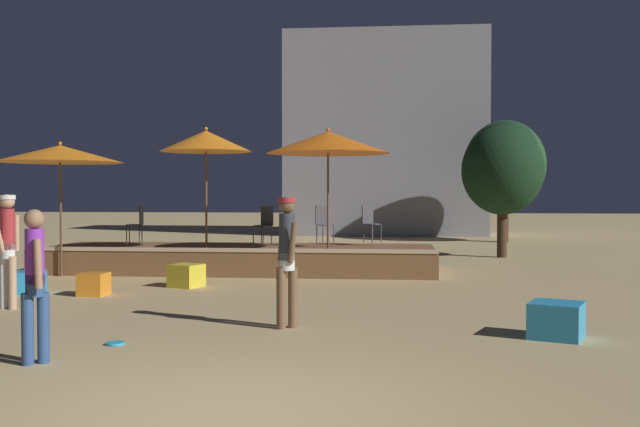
# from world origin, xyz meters

# --- Properties ---
(ground_plane) EXTENTS (120.00, 120.00, 0.00)m
(ground_plane) POSITION_xyz_m (0.00, 0.00, 0.00)
(ground_plane) COLOR tan
(wooden_deck) EXTENTS (9.24, 2.96, 0.65)m
(wooden_deck) POSITION_xyz_m (-2.24, 10.97, 0.29)
(wooden_deck) COLOR brown
(wooden_deck) RESTS_ON ground
(patio_umbrella_0) EXTENTS (2.06, 2.06, 3.34)m
(patio_umbrella_0) POSITION_xyz_m (-2.77, 9.89, 3.01)
(patio_umbrella_0) COLOR brown
(patio_umbrella_0) RESTS_ON ground
(patio_umbrella_1) EXTENTS (2.73, 2.73, 3.29)m
(patio_umbrella_1) POSITION_xyz_m (-0.02, 9.94, 2.97)
(patio_umbrella_1) COLOR brown
(patio_umbrella_1) RESTS_ON ground
(patio_umbrella_2) EXTENTS (2.75, 2.75, 3.00)m
(patio_umbrella_2) POSITION_xyz_m (-5.96, 9.44, 2.73)
(patio_umbrella_2) COLOR brown
(patio_umbrella_2) RESTS_ON ground
(cube_seat_0) EXTENTS (0.71, 0.71, 0.41)m
(cube_seat_0) POSITION_xyz_m (-5.33, 6.80, 0.20)
(cube_seat_0) COLOR #2D9EDB
(cube_seat_0) RESTS_ON ground
(cube_seat_1) EXTENTS (0.48, 0.48, 0.41)m
(cube_seat_1) POSITION_xyz_m (-4.01, 6.66, 0.20)
(cube_seat_1) COLOR orange
(cube_seat_1) RESTS_ON ground
(cube_seat_2) EXTENTS (0.71, 0.71, 0.45)m
(cube_seat_2) POSITION_xyz_m (-2.66, 7.95, 0.23)
(cube_seat_2) COLOR yellow
(cube_seat_2) RESTS_ON ground
(cube_seat_3) EXTENTS (0.83, 0.83, 0.46)m
(cube_seat_3) POSITION_xyz_m (3.48, 3.60, 0.23)
(cube_seat_3) COLOR #2D9EDB
(cube_seat_3) RESTS_ON ground
(person_0) EXTENTS (0.38, 0.45, 1.69)m
(person_0) POSITION_xyz_m (-2.48, 1.61, 0.91)
(person_0) COLOR #2D4C7F
(person_0) RESTS_ON ground
(person_1) EXTENTS (0.30, 0.52, 1.84)m
(person_1) POSITION_xyz_m (-4.74, 5.07, 1.06)
(person_1) COLOR white
(person_1) RESTS_ON ground
(person_3) EXTENTS (0.36, 0.50, 1.81)m
(person_3) POSITION_xyz_m (-0.06, 3.91, 1.04)
(person_3) COLOR brown
(person_3) RESTS_ON ground
(bistro_chair_0) EXTENTS (0.41, 0.40, 0.90)m
(bistro_chair_0) POSITION_xyz_m (-4.65, 10.72, 1.19)
(bistro_chair_0) COLOR #2D3338
(bistro_chair_0) RESTS_ON wooden_deck
(bistro_chair_1) EXTENTS (0.46, 0.47, 0.90)m
(bistro_chair_1) POSITION_xyz_m (-1.57, 10.68, 1.19)
(bistro_chair_1) COLOR #2D3338
(bistro_chair_1) RESTS_ON wooden_deck
(bistro_chair_2) EXTENTS (0.47, 0.47, 0.90)m
(bistro_chair_2) POSITION_xyz_m (-0.24, 11.16, 1.19)
(bistro_chair_2) COLOR #47474C
(bistro_chair_2) RESTS_ON wooden_deck
(bistro_chair_3) EXTENTS (0.48, 0.48, 0.90)m
(bistro_chair_3) POSITION_xyz_m (0.84, 11.79, 1.19)
(bistro_chair_3) COLOR #47474C
(bistro_chair_3) RESTS_ON wooden_deck
(frisbee_disc) EXTENTS (0.23, 0.23, 0.03)m
(frisbee_disc) POSITION_xyz_m (-2.00, 2.64, 0.02)
(frisbee_disc) COLOR #33B2D8
(frisbee_disc) RESTS_ON ground
(background_tree_0) EXTENTS (2.70, 2.70, 4.56)m
(background_tree_0) POSITION_xyz_m (5.63, 21.59, 3.06)
(background_tree_0) COLOR #3D2B1C
(background_tree_0) RESTS_ON ground
(background_tree_1) EXTENTS (3.05, 3.05, 4.61)m
(background_tree_1) POSITION_xyz_m (5.65, 21.83, 2.92)
(background_tree_1) COLOR #3D2B1C
(background_tree_1) RESTS_ON ground
(background_tree_2) EXTENTS (2.33, 2.33, 3.79)m
(background_tree_2) POSITION_xyz_m (4.55, 15.15, 2.49)
(background_tree_2) COLOR #3D2B1C
(background_tree_2) RESTS_ON ground
(distant_building) EXTENTS (8.75, 3.89, 8.84)m
(distant_building) POSITION_xyz_m (1.09, 26.36, 4.42)
(distant_building) COLOR gray
(distant_building) RESTS_ON ground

